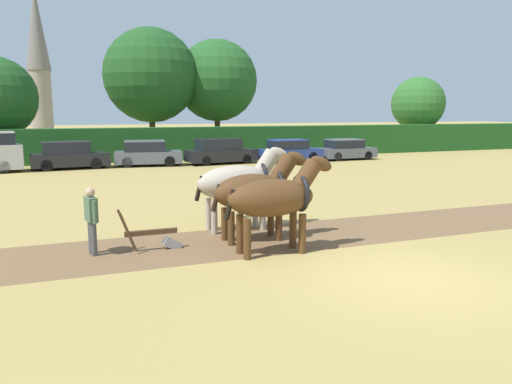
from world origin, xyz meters
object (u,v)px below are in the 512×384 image
(plow, at_px, (156,237))
(parked_car_center_right, at_px, (290,151))
(tree_center_right, at_px, (418,104))
(church_spire, at_px, (38,59))
(parked_car_left, at_px, (69,156))
(parked_car_center, at_px, (221,152))
(tree_center_left, at_px, (151,75))
(parked_car_right, at_px, (346,150))
(farmer_beside_team, at_px, (240,188))
(draft_horse_lead_right, at_px, (256,191))
(draft_horse_lead_left, at_px, (276,197))
(tree_center, at_px, (217,81))
(farmer_at_plow, at_px, (91,216))
(draft_horse_trail_left, at_px, (239,182))
(parked_car_center_left, at_px, (147,154))

(plow, height_order, parked_car_center_right, parked_car_center_right)
(tree_center_right, height_order, church_spire, church_spire)
(parked_car_left, bearing_deg, plow, -89.12)
(parked_car_left, height_order, parked_car_center, parked_car_center)
(tree_center_left, height_order, parked_car_right, tree_center_left)
(tree_center_right, height_order, farmer_beside_team, tree_center_right)
(draft_horse_lead_right, distance_m, parked_car_center, 19.26)
(draft_horse_lead_left, distance_m, plow, 3.07)
(tree_center, height_order, farmer_at_plow, tree_center)
(tree_center_left, distance_m, draft_horse_trail_left, 25.55)
(tree_center, xyz_separation_m, draft_horse_lead_right, (-6.88, -26.84, -4.41))
(parked_car_left, bearing_deg, draft_horse_trail_left, -80.65)
(parked_car_left, relative_size, parked_car_right, 1.11)
(tree_center_left, height_order, tree_center_right, tree_center_left)
(parked_car_center_left, distance_m, parked_car_right, 13.51)
(draft_horse_lead_right, relative_size, parked_car_center_right, 0.67)
(plow, distance_m, parked_car_left, 19.15)
(farmer_beside_team, bearing_deg, parked_car_center_left, 117.58)
(parked_car_center_right, bearing_deg, parked_car_left, 173.44)
(draft_horse_lead_right, relative_size, parked_car_center_left, 0.64)
(tree_center_right, bearing_deg, tree_center, 173.61)
(farmer_at_plow, height_order, parked_car_left, farmer_at_plow)
(plow, xyz_separation_m, parked_car_center_left, (2.69, 19.09, 0.43))
(draft_horse_trail_left, distance_m, farmer_at_plow, 4.25)
(parked_car_right, bearing_deg, parked_car_center, 175.14)
(tree_center_right, relative_size, draft_horse_lead_left, 2.26)
(draft_horse_lead_right, xyz_separation_m, parked_car_center_right, (9.27, 18.13, -0.58))
(farmer_beside_team, relative_size, parked_car_center_right, 0.41)
(tree_center_right, bearing_deg, parked_car_right, -149.39)
(parked_car_left, bearing_deg, church_spire, 89.68)
(draft_horse_lead_right, bearing_deg, church_spire, 96.92)
(draft_horse_trail_left, xyz_separation_m, parked_car_center_right, (9.28, 16.83, -0.64))
(plow, relative_size, parked_car_center_right, 0.37)
(tree_center_left, relative_size, plow, 6.23)
(draft_horse_trail_left, distance_m, parked_car_right, 21.73)
(church_spire, bearing_deg, draft_horse_lead_right, -82.64)
(draft_horse_lead_right, bearing_deg, farmer_at_plow, 178.41)
(plow, bearing_deg, draft_horse_trail_left, 26.54)
(draft_horse_lead_left, height_order, parked_car_center_right, draft_horse_lead_left)
(tree_center, height_order, tree_center_right, tree_center)
(parked_car_left, bearing_deg, parked_car_center_left, -4.12)
(parked_car_right, bearing_deg, draft_horse_lead_right, -128.64)
(church_spire, height_order, parked_car_center_left, church_spire)
(church_spire, xyz_separation_m, parked_car_center_left, (7.20, -35.89, -8.76))
(parked_car_left, bearing_deg, draft_horse_lead_left, -82.31)
(tree_center_left, bearing_deg, plow, -99.10)
(parked_car_right, bearing_deg, farmer_at_plow, -136.14)
(draft_horse_lead_right, xyz_separation_m, plow, (-2.60, -0.02, -0.99))
(tree_center, distance_m, parked_car_right, 12.02)
(parked_car_center, bearing_deg, parked_car_right, -9.47)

